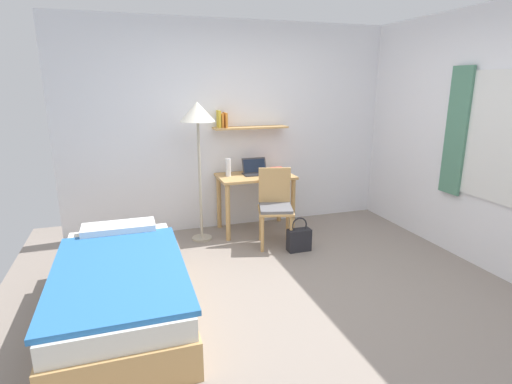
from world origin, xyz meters
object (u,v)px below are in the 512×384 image
water_bottle (228,167)px  handbag (299,239)px  desk (255,186)px  standing_lamp (198,119)px  book_stack (278,171)px  desk_chair (275,204)px  bed (121,289)px  laptop (255,170)px

water_bottle → handbag: 1.25m
desk → standing_lamp: 1.13m
desk → water_bottle: (-0.34, 0.04, 0.25)m
desk → book_stack: 0.35m
desk → handbag: desk is taller
desk → water_bottle: water_bottle is taller
standing_lamp → water_bottle: standing_lamp is taller
desk_chair → standing_lamp: bearing=152.9°
water_bottle → handbag: water_bottle is taller
desk_chair → standing_lamp: 1.32m
water_bottle → book_stack: (0.64, -0.05, -0.07)m
bed → laptop: 2.38m
standing_lamp → book_stack: bearing=4.9°
desk → book_stack: size_ratio=4.38×
bed → desk_chair: bearing=31.3°
bed → water_bottle: size_ratio=8.73×
desk_chair → water_bottle: 0.78m
water_bottle → handbag: (0.60, -0.83, -0.71)m
desk_chair → laptop: size_ratio=2.80×
laptop → desk_chair: bearing=-83.6°
desk → laptop: (0.02, 0.06, 0.20)m
bed → standing_lamp: standing_lamp is taller
laptop → book_stack: 0.29m
standing_lamp → handbag: standing_lamp is taller
desk → handbag: 0.95m
standing_lamp → book_stack: (1.02, 0.09, -0.68)m
handbag → standing_lamp: bearing=144.9°
standing_lamp → handbag: bearing=-35.1°
bed → laptop: size_ratio=6.04×
desk_chair → laptop: (-0.06, 0.56, 0.30)m
laptop → water_bottle: 0.36m
bed → desk_chair: desk_chair is taller
desk_chair → standing_lamp: standing_lamp is taller
book_stack → desk: bearing=177.9°
book_stack → handbag: (-0.03, -0.78, -0.63)m
bed → water_bottle: (1.31, 1.60, 0.60)m
desk_chair → laptop: 0.64m
standing_lamp → laptop: standing_lamp is taller
desk → desk_chair: (0.08, -0.51, -0.10)m
desk → desk_chair: desk_chair is taller
book_stack → standing_lamp: bearing=-175.1°
desk_chair → handbag: size_ratio=2.25×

